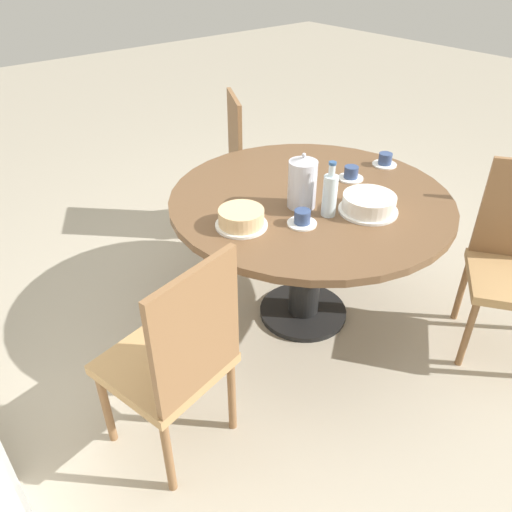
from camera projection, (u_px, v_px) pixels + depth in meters
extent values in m
plane|color=#B2A893|center=(303.00, 313.00, 2.80)|extent=(14.00, 14.00, 0.00)
cylinder|color=black|center=(303.00, 311.00, 2.79)|extent=(0.48, 0.48, 0.03)
cylinder|color=black|center=(306.00, 260.00, 2.60)|extent=(0.17, 0.17, 0.67)
cylinder|color=brown|center=(310.00, 199.00, 2.40)|extent=(1.36, 1.36, 0.04)
cylinder|color=olive|center=(296.00, 210.00, 3.39)|extent=(0.03, 0.03, 0.40)
cylinder|color=olive|center=(282.00, 187.00, 3.68)|extent=(0.03, 0.03, 0.40)
cylinder|color=olive|center=(244.00, 216.00, 3.32)|extent=(0.03, 0.03, 0.40)
cylinder|color=olive|center=(234.00, 192.00, 3.62)|extent=(0.03, 0.03, 0.40)
cube|color=tan|center=(264.00, 172.00, 3.38)|extent=(0.57, 0.57, 0.04)
cube|color=olive|center=(235.00, 135.00, 3.19)|extent=(0.36, 0.21, 0.50)
cylinder|color=olive|center=(171.00, 357.00, 2.25)|extent=(0.03, 0.03, 0.40)
cylinder|color=olive|center=(106.00, 407.00, 2.01)|extent=(0.03, 0.03, 0.40)
cylinder|color=olive|center=(232.00, 395.00, 2.06)|extent=(0.03, 0.03, 0.40)
cylinder|color=olive|center=(168.00, 456.00, 1.83)|extent=(0.03, 0.03, 0.40)
cube|color=tan|center=(164.00, 363.00, 1.92)|extent=(0.50, 0.50, 0.04)
cube|color=olive|center=(197.00, 332.00, 1.66)|extent=(0.11, 0.40, 0.50)
cylinder|color=olive|center=(467.00, 334.00, 2.37)|extent=(0.03, 0.03, 0.40)
cylinder|color=olive|center=(462.00, 289.00, 2.66)|extent=(0.03, 0.03, 0.40)
cylinder|color=silver|center=(302.00, 184.00, 2.25)|extent=(0.13, 0.13, 0.22)
cone|color=silver|center=(304.00, 159.00, 2.18)|extent=(0.12, 0.12, 0.02)
sphere|color=silver|center=(304.00, 155.00, 2.17)|extent=(0.02, 0.02, 0.02)
cylinder|color=silver|center=(330.00, 196.00, 2.19)|extent=(0.06, 0.06, 0.19)
cylinder|color=silver|center=(332.00, 170.00, 2.12)|extent=(0.03, 0.03, 0.05)
cylinder|color=#2D5184|center=(333.00, 163.00, 2.10)|extent=(0.03, 0.03, 0.01)
cylinder|color=white|center=(368.00, 210.00, 2.26)|extent=(0.27, 0.27, 0.01)
cylinder|color=silver|center=(369.00, 202.00, 2.24)|extent=(0.24, 0.24, 0.07)
cylinder|color=white|center=(241.00, 225.00, 2.15)|extent=(0.23, 0.23, 0.01)
cylinder|color=#DBB784|center=(241.00, 217.00, 2.13)|extent=(0.20, 0.20, 0.07)
cylinder|color=white|center=(302.00, 223.00, 2.17)|extent=(0.13, 0.13, 0.01)
cylinder|color=#334775|center=(302.00, 217.00, 2.15)|extent=(0.07, 0.07, 0.06)
cylinder|color=white|center=(384.00, 164.00, 2.69)|extent=(0.13, 0.13, 0.01)
cylinder|color=#334775|center=(385.00, 159.00, 2.68)|extent=(0.07, 0.07, 0.06)
cylinder|color=white|center=(350.00, 178.00, 2.55)|extent=(0.13, 0.13, 0.01)
cylinder|color=#334775|center=(351.00, 172.00, 2.53)|extent=(0.07, 0.07, 0.06)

